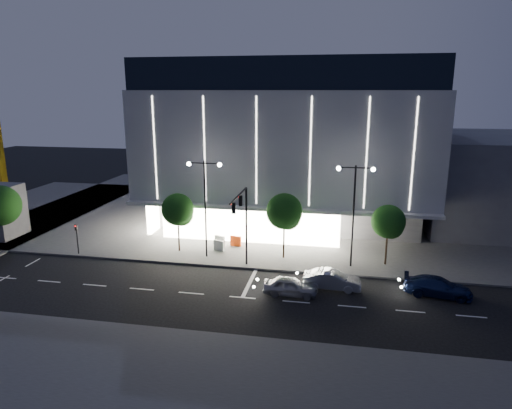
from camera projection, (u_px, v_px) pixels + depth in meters
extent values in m
plane|color=black|center=(222.00, 287.00, 35.74)|extent=(160.00, 160.00, 0.00)
cube|color=#474747|center=(308.00, 212.00, 57.71)|extent=(70.00, 40.00, 0.15)
cube|color=#474747|center=(256.00, 390.00, 23.39)|extent=(70.00, 10.00, 0.15)
cube|color=#4C4C51|center=(293.00, 196.00, 57.60)|extent=(28.00, 21.00, 4.00)
cube|color=#939398|center=(292.00, 138.00, 53.87)|extent=(30.00, 25.00, 11.00)
cube|color=black|center=(293.00, 77.00, 52.16)|extent=(29.40, 24.50, 3.00)
cube|color=white|center=(249.00, 224.00, 45.45)|extent=(18.00, 0.40, 3.60)
cube|color=white|center=(166.00, 207.00, 52.43)|extent=(0.40, 10.00, 3.60)
cube|color=#939398|center=(277.00, 208.00, 43.46)|extent=(30.00, 2.00, 0.30)
cube|color=white|center=(278.00, 152.00, 41.93)|extent=(24.00, 0.06, 10.00)
cube|color=#4C4C51|center=(491.00, 179.00, 52.77)|extent=(16.00, 20.00, 10.00)
cylinder|color=black|center=(246.00, 228.00, 39.29)|extent=(0.18, 0.18, 7.00)
cylinder|color=black|center=(239.00, 195.00, 35.67)|extent=(0.14, 5.80, 0.14)
cube|color=black|center=(241.00, 201.00, 36.48)|extent=(0.28, 0.18, 0.85)
cube|color=black|center=(234.00, 208.00, 34.19)|extent=(0.28, 0.18, 0.85)
sphere|color=#FF0C0C|center=(239.00, 197.00, 36.43)|extent=(0.14, 0.14, 0.14)
cylinder|color=black|center=(205.00, 211.00, 40.90)|extent=(0.16, 0.16, 9.00)
cylinder|color=black|center=(196.00, 163.00, 39.98)|extent=(1.40, 0.10, 0.10)
cylinder|color=black|center=(212.00, 163.00, 39.73)|extent=(1.40, 0.10, 0.10)
sphere|color=white|center=(189.00, 164.00, 40.12)|extent=(0.36, 0.36, 0.36)
sphere|color=white|center=(220.00, 165.00, 39.63)|extent=(0.36, 0.36, 0.36)
cylinder|color=black|center=(353.00, 218.00, 38.58)|extent=(0.16, 0.16, 9.00)
cylinder|color=black|center=(347.00, 167.00, 37.66)|extent=(1.40, 0.10, 0.10)
cylinder|color=black|center=(365.00, 168.00, 37.41)|extent=(1.40, 0.10, 0.10)
sphere|color=white|center=(339.00, 168.00, 37.81)|extent=(0.36, 0.36, 0.36)
sphere|color=white|center=(373.00, 169.00, 37.31)|extent=(0.36, 0.36, 0.36)
cylinder|color=black|center=(77.00, 240.00, 42.34)|extent=(0.12, 0.12, 3.00)
cube|color=black|center=(76.00, 227.00, 42.04)|extent=(0.22, 0.16, 0.55)
sphere|color=#FF0C0C|center=(75.00, 226.00, 41.90)|extent=(0.10, 0.10, 0.10)
cylinder|color=black|center=(179.00, 233.00, 43.02)|extent=(0.16, 0.16, 3.78)
sphere|color=black|center=(178.00, 209.00, 42.46)|extent=(3.02, 3.02, 3.02)
sphere|color=black|center=(182.00, 215.00, 42.73)|extent=(2.16, 2.16, 2.16)
sphere|color=black|center=(175.00, 213.00, 42.44)|extent=(1.94, 1.94, 1.94)
cylinder|color=black|center=(284.00, 238.00, 41.21)|extent=(0.16, 0.16, 4.06)
sphere|color=black|center=(284.00, 211.00, 40.60)|extent=(3.25, 3.25, 3.25)
sphere|color=black|center=(288.00, 217.00, 40.88)|extent=(2.32, 2.32, 2.32)
sphere|color=black|center=(281.00, 215.00, 40.59)|extent=(2.09, 2.09, 2.09)
cylinder|color=black|center=(386.00, 246.00, 39.66)|extent=(0.16, 0.16, 3.64)
sphere|color=black|center=(388.00, 221.00, 39.11)|extent=(2.91, 2.91, 2.91)
sphere|color=black|center=(391.00, 227.00, 39.37)|extent=(2.08, 2.08, 2.08)
sphere|color=black|center=(385.00, 225.00, 39.09)|extent=(1.87, 1.87, 1.87)
imported|color=#96979D|center=(290.00, 286.00, 34.22)|extent=(4.09, 1.66, 1.39)
imported|color=silver|center=(332.00, 280.00, 35.29)|extent=(4.47, 1.67, 1.46)
imported|color=#131F4A|center=(438.00, 287.00, 34.13)|extent=(5.11, 2.64, 1.42)
cube|color=#B9B9B9|center=(219.00, 245.00, 43.36)|extent=(1.12, 0.61, 1.00)
cube|color=#F6440D|center=(236.00, 241.00, 44.66)|extent=(1.13, 0.42, 1.00)
cube|color=white|center=(220.00, 241.00, 44.76)|extent=(1.11, 0.68, 1.00)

